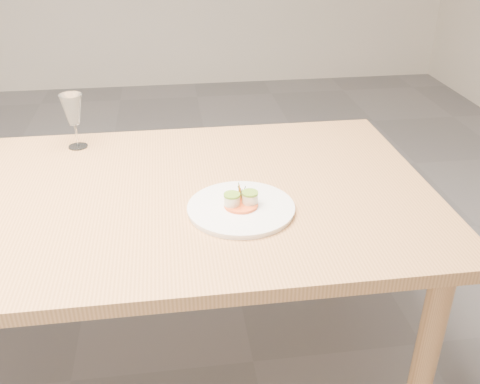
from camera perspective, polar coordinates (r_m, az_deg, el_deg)
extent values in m
plane|color=slate|center=(2.13, -17.59, -18.65)|extent=(7.00, 7.00, 0.00)
cube|color=tan|center=(1.69, -21.18, -1.42)|extent=(2.40, 1.00, 0.04)
cylinder|color=tan|center=(1.70, 19.11, -16.66)|extent=(0.07, 0.07, 0.71)
cylinder|color=tan|center=(2.28, 10.73, -2.72)|extent=(0.07, 0.07, 0.71)
cylinder|color=white|center=(1.51, 0.10, -1.79)|extent=(0.30, 0.30, 0.01)
cylinder|color=white|center=(1.51, 0.10, -1.59)|extent=(0.30, 0.30, 0.01)
cylinder|color=orange|center=(1.50, 0.10, -1.40)|extent=(0.10, 0.10, 0.01)
cylinder|color=beige|center=(1.49, -0.86, -0.88)|extent=(0.04, 0.04, 0.03)
cylinder|color=beige|center=(1.50, 1.07, -0.66)|extent=(0.04, 0.04, 0.03)
cylinder|color=olive|center=(1.48, -0.87, -0.31)|extent=(0.05, 0.05, 0.01)
cylinder|color=olive|center=(1.49, 1.07, -0.10)|extent=(0.05, 0.05, 0.01)
cylinder|color=tan|center=(1.47, 2.64, -2.32)|extent=(0.05, 0.05, 0.00)
cylinder|color=white|center=(2.00, -16.87, 4.67)|extent=(0.07, 0.07, 0.00)
cylinder|color=white|center=(1.98, -17.05, 5.82)|extent=(0.01, 0.01, 0.08)
cone|color=white|center=(1.95, -17.45, 8.39)|extent=(0.08, 0.08, 0.11)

